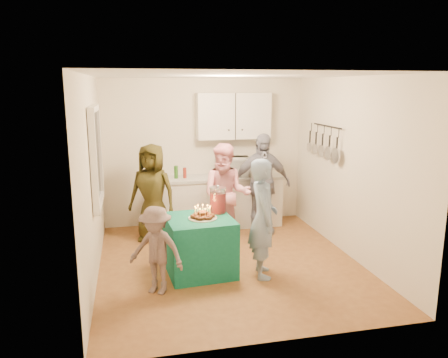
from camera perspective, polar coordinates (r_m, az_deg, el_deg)
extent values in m
plane|color=brown|center=(6.32, 0.70, -10.91)|extent=(4.00, 4.00, 0.00)
plane|color=white|center=(5.82, 0.76, 13.38)|extent=(4.00, 4.00, 0.00)
plane|color=silver|center=(7.87, -2.59, 3.52)|extent=(3.60, 3.60, 0.00)
plane|color=silver|center=(5.80, -16.85, -0.05)|extent=(4.00, 4.00, 0.00)
plane|color=silver|center=(6.57, 16.19, 1.36)|extent=(4.00, 4.00, 0.00)
cube|color=black|center=(6.05, -16.51, 2.86)|extent=(0.04, 1.00, 1.20)
cube|color=white|center=(7.79, -0.70, -3.10)|extent=(2.20, 0.58, 0.86)
cube|color=beige|center=(7.69, -0.71, 0.18)|extent=(2.24, 0.62, 0.05)
cube|color=white|center=(7.75, 1.23, 8.23)|extent=(1.30, 0.30, 0.80)
cube|color=black|center=(7.11, 13.09, 4.75)|extent=(0.12, 1.00, 0.60)
imported|color=white|center=(7.70, 1.15, 1.64)|extent=(0.63, 0.46, 0.33)
cube|color=#0F634C|center=(5.91, -3.21, -8.63)|extent=(0.91, 0.91, 0.76)
cylinder|color=red|center=(5.97, -0.80, -2.84)|extent=(0.22, 0.22, 0.34)
imported|color=#839CBF|center=(5.70, 5.13, -5.14)|extent=(0.46, 0.62, 1.57)
imported|color=brown|center=(7.11, -9.34, -1.76)|extent=(0.92, 0.80, 1.58)
imported|color=pink|center=(6.80, 0.30, -2.09)|extent=(0.93, 0.81, 1.61)
imported|color=black|center=(7.37, 4.89, -0.64)|extent=(1.02, 0.46, 1.71)
imported|color=#5E4B4B|center=(5.34, -8.85, -9.19)|extent=(0.81, 0.71, 1.08)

